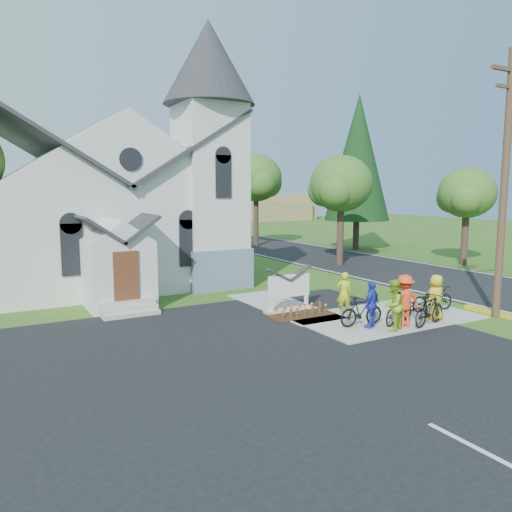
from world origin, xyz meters
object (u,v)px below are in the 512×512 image
church_sign (289,286)px  cyclist_0 (344,293)px  utility_pole (506,176)px  cyclist_2 (372,304)px  bike_1 (361,311)px  bike_2 (418,307)px  cyclist_3 (404,301)px  cyclist_1 (393,305)px  cyclist_4 (436,298)px  bike_3 (429,310)px  bike_4 (432,299)px  bike_0 (399,310)px

church_sign → cyclist_0: size_ratio=1.31×
utility_pole → cyclist_2: 7.15m
cyclist_0 → bike_1: bearing=94.6°
bike_2 → cyclist_3: cyclist_3 is taller
cyclist_1 → cyclist_4: bearing=160.4°
utility_pole → bike_3: utility_pole is taller
church_sign → bike_2: size_ratio=1.28×
bike_1 → bike_4: size_ratio=0.92×
cyclist_2 → bike_4: bearing=166.1°
bike_2 → cyclist_4: size_ratio=1.00×
church_sign → cyclist_0: cyclist_0 is taller
bike_3 → bike_4: bike_3 is taller
cyclist_0 → bike_4: cyclist_0 is taller
cyclist_0 → cyclist_3: (0.75, -2.42, 0.10)m
church_sign → bike_2: church_sign is taller
cyclist_2 → bike_2: bearing=158.5°
cyclist_4 → bike_0: bearing=-17.8°
church_sign → cyclist_3: cyclist_3 is taller
cyclist_1 → bike_3: bearing=148.5°
bike_4 → church_sign: bearing=67.0°
bike_2 → bike_4: bearing=-49.2°
bike_0 → bike_1: bearing=56.3°
cyclist_1 → cyclist_3: bearing=169.6°
utility_pole → cyclist_3: bearing=171.0°
cyclist_1 → bike_3: 1.65m
bike_0 → cyclist_4: bearing=-120.6°
bike_4 → cyclist_3: bearing=119.8°
bike_1 → cyclist_2: (0.15, -0.35, 0.31)m
cyclist_0 → cyclist_4: cyclist_4 is taller
church_sign → cyclist_0: (1.52, -1.60, -0.14)m
cyclist_4 → church_sign: bearing=-50.6°
utility_pole → cyclist_4: bearing=165.1°
church_sign → utility_pole: size_ratio=0.22×
bike_1 → cyclist_3: 1.57m
utility_pole → bike_2: 5.88m
cyclist_1 → bike_4: bearing=175.5°
utility_pole → bike_0: bearing=165.9°
cyclist_1 → bike_1: size_ratio=1.00×
cyclist_0 → bike_0: 2.25m
cyclist_1 → bike_2: size_ratio=1.04×
church_sign → cyclist_4: (3.92, -4.00, -0.12)m
utility_pole → cyclist_1: 6.74m
bike_4 → bike_2: bearing=119.6°
utility_pole → cyclist_4: size_ratio=5.80×
church_sign → cyclist_2: cyclist_2 is taller
utility_pole → cyclist_0: (-5.04, 3.10, -4.51)m
bike_2 → bike_3: (-0.40, -0.89, 0.11)m
church_sign → cyclist_4: bearing=-45.5°
church_sign → utility_pole: 9.18m
bike_2 → bike_3: bearing=175.1°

